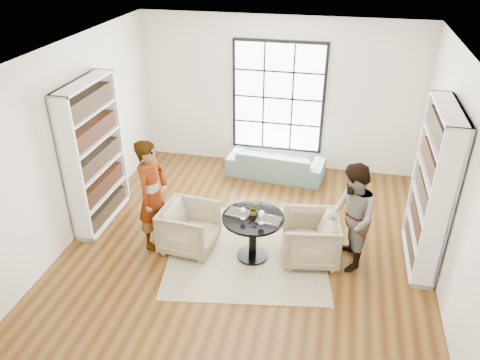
% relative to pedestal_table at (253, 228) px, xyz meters
% --- Properties ---
extents(ground, '(6.00, 6.00, 0.00)m').
position_rel_pedestal_table_xyz_m(ground, '(-0.13, 0.21, -0.53)').
color(ground, brown).
extents(room_shell, '(6.00, 6.01, 6.00)m').
position_rel_pedestal_table_xyz_m(room_shell, '(-0.13, 0.75, 0.73)').
color(room_shell, silver).
rests_on(room_shell, ground).
extents(rug, '(2.72, 2.72, 0.01)m').
position_rel_pedestal_table_xyz_m(rug, '(-0.11, 0.15, -0.52)').
color(rug, tan).
rests_on(rug, ground).
extents(pedestal_table, '(0.91, 0.91, 0.73)m').
position_rel_pedestal_table_xyz_m(pedestal_table, '(0.00, 0.00, 0.00)').
color(pedestal_table, black).
rests_on(pedestal_table, ground).
extents(sofa, '(1.95, 0.92, 0.55)m').
position_rel_pedestal_table_xyz_m(sofa, '(-0.06, 2.66, -0.25)').
color(sofa, slate).
rests_on(sofa, ground).
extents(armchair_left, '(0.86, 0.84, 0.73)m').
position_rel_pedestal_table_xyz_m(armchair_left, '(-0.99, 0.03, -0.16)').
color(armchair_left, tan).
rests_on(armchair_left, ground).
extents(armchair_right, '(0.93, 0.91, 0.74)m').
position_rel_pedestal_table_xyz_m(armchair_right, '(0.83, 0.15, -0.16)').
color(armchair_right, '#C2B68B').
rests_on(armchair_right, ground).
extents(person_left, '(0.52, 0.70, 1.76)m').
position_rel_pedestal_table_xyz_m(person_left, '(-1.54, 0.03, 0.35)').
color(person_left, gray).
rests_on(person_left, ground).
extents(person_right, '(0.78, 0.91, 1.63)m').
position_rel_pedestal_table_xyz_m(person_right, '(1.38, 0.15, 0.29)').
color(person_right, gray).
rests_on(person_right, ground).
extents(placemat_left, '(0.38, 0.31, 0.01)m').
position_rel_pedestal_table_xyz_m(placemat_left, '(-0.23, 0.06, 0.20)').
color(placemat_left, '#2A2624').
rests_on(placemat_left, pedestal_table).
extents(placemat_right, '(0.38, 0.31, 0.01)m').
position_rel_pedestal_table_xyz_m(placemat_right, '(0.24, -0.03, 0.20)').
color(placemat_right, '#2A2624').
rests_on(placemat_right, pedestal_table).
extents(cutlery_left, '(0.17, 0.24, 0.01)m').
position_rel_pedestal_table_xyz_m(cutlery_left, '(-0.23, 0.06, 0.21)').
color(cutlery_left, silver).
rests_on(cutlery_left, placemat_left).
extents(cutlery_right, '(0.17, 0.24, 0.01)m').
position_rel_pedestal_table_xyz_m(cutlery_right, '(0.24, -0.03, 0.21)').
color(cutlery_right, silver).
rests_on(cutlery_right, placemat_right).
extents(wine_glass_left, '(0.09, 0.09, 0.19)m').
position_rel_pedestal_table_xyz_m(wine_glass_left, '(-0.13, -0.08, 0.33)').
color(wine_glass_left, silver).
rests_on(wine_glass_left, pedestal_table).
extents(wine_glass_right, '(0.10, 0.10, 0.21)m').
position_rel_pedestal_table_xyz_m(wine_glass_right, '(0.15, -0.14, 0.35)').
color(wine_glass_right, silver).
rests_on(wine_glass_right, pedestal_table).
extents(flower_centerpiece, '(0.20, 0.18, 0.19)m').
position_rel_pedestal_table_xyz_m(flower_centerpiece, '(-0.00, 0.06, 0.29)').
color(flower_centerpiece, gray).
rests_on(flower_centerpiece, pedestal_table).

